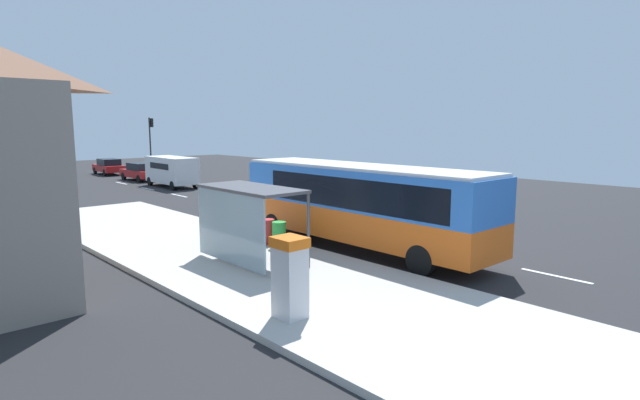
% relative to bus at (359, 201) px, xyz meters
% --- Properties ---
extents(ground_plane, '(56.00, 92.00, 0.04)m').
position_rel_bus_xyz_m(ground_plane, '(1.71, 13.40, -1.86)').
color(ground_plane, '#262628').
extents(sidewalk_platform, '(6.20, 30.00, 0.18)m').
position_rel_bus_xyz_m(sidewalk_platform, '(-4.69, 1.40, -1.75)').
color(sidewalk_platform, beige).
rests_on(sidewalk_platform, ground).
extents(lane_stripe_seg_0, '(0.16, 2.20, 0.01)m').
position_rel_bus_xyz_m(lane_stripe_seg_0, '(1.96, -6.60, -1.84)').
color(lane_stripe_seg_0, silver).
rests_on(lane_stripe_seg_0, ground).
extents(lane_stripe_seg_1, '(0.16, 2.20, 0.01)m').
position_rel_bus_xyz_m(lane_stripe_seg_1, '(1.96, -1.60, -1.84)').
color(lane_stripe_seg_1, silver).
rests_on(lane_stripe_seg_1, ground).
extents(lane_stripe_seg_2, '(0.16, 2.20, 0.01)m').
position_rel_bus_xyz_m(lane_stripe_seg_2, '(1.96, 3.40, -1.84)').
color(lane_stripe_seg_2, silver).
rests_on(lane_stripe_seg_2, ground).
extents(lane_stripe_seg_3, '(0.16, 2.20, 0.01)m').
position_rel_bus_xyz_m(lane_stripe_seg_3, '(1.96, 8.40, -1.84)').
color(lane_stripe_seg_3, silver).
rests_on(lane_stripe_seg_3, ground).
extents(lane_stripe_seg_4, '(0.16, 2.20, 0.01)m').
position_rel_bus_xyz_m(lane_stripe_seg_4, '(1.96, 13.40, -1.84)').
color(lane_stripe_seg_4, silver).
rests_on(lane_stripe_seg_4, ground).
extents(lane_stripe_seg_5, '(0.16, 2.20, 0.01)m').
position_rel_bus_xyz_m(lane_stripe_seg_5, '(1.96, 18.40, -1.84)').
color(lane_stripe_seg_5, silver).
rests_on(lane_stripe_seg_5, ground).
extents(lane_stripe_seg_6, '(0.16, 2.20, 0.01)m').
position_rel_bus_xyz_m(lane_stripe_seg_6, '(1.96, 23.40, -1.84)').
color(lane_stripe_seg_6, silver).
rests_on(lane_stripe_seg_6, ground).
extents(lane_stripe_seg_7, '(0.16, 2.20, 0.01)m').
position_rel_bus_xyz_m(lane_stripe_seg_7, '(1.96, 28.40, -1.84)').
color(lane_stripe_seg_7, silver).
rests_on(lane_stripe_seg_7, ground).
extents(bus, '(2.62, 11.03, 3.21)m').
position_rel_bus_xyz_m(bus, '(0.00, 0.00, 0.00)').
color(bus, orange).
rests_on(bus, ground).
extents(white_van, '(2.08, 5.23, 2.30)m').
position_rel_bus_xyz_m(white_van, '(3.91, 23.29, -0.50)').
color(white_van, white).
rests_on(white_van, ground).
extents(sedan_near, '(1.95, 4.45, 1.52)m').
position_rel_bus_xyz_m(sedan_near, '(4.01, 29.33, -1.05)').
color(sedan_near, '#A51919').
rests_on(sedan_near, ground).
extents(sedan_far, '(2.01, 4.48, 1.52)m').
position_rel_bus_xyz_m(sedan_far, '(4.01, 36.67, -1.05)').
color(sedan_far, '#A51919').
rests_on(sedan_far, ground).
extents(ticket_machine, '(0.66, 0.76, 1.94)m').
position_rel_bus_xyz_m(ticket_machine, '(-6.64, -3.98, -0.67)').
color(ticket_machine, silver).
rests_on(ticket_machine, sidewalk_platform).
extents(recycling_bin_green, '(0.52, 0.52, 0.95)m').
position_rel_bus_xyz_m(recycling_bin_green, '(-2.49, 1.76, -1.19)').
color(recycling_bin_green, green).
rests_on(recycling_bin_green, sidewalk_platform).
extents(recycling_bin_red, '(0.52, 0.52, 0.95)m').
position_rel_bus_xyz_m(recycling_bin_red, '(-2.49, 2.46, -1.19)').
color(recycling_bin_red, red).
rests_on(recycling_bin_red, sidewalk_platform).
extents(recycling_bin_blue, '(0.52, 0.52, 0.95)m').
position_rel_bus_xyz_m(recycling_bin_blue, '(-2.49, 3.16, -1.19)').
color(recycling_bin_blue, blue).
rests_on(recycling_bin_blue, sidewalk_platform).
extents(traffic_light_near_side, '(0.49, 0.28, 5.44)m').
position_rel_bus_xyz_m(traffic_light_near_side, '(7.21, 34.05, 1.75)').
color(traffic_light_near_side, '#2D2D2D').
rests_on(traffic_light_near_side, ground).
extents(traffic_light_far_side, '(0.49, 0.28, 5.48)m').
position_rel_bus_xyz_m(traffic_light_far_side, '(-1.39, 34.85, 1.77)').
color(traffic_light_far_side, '#2D2D2D').
rests_on(traffic_light_far_side, ground).
extents(bus_shelter, '(1.80, 4.00, 2.50)m').
position_rel_bus_xyz_m(bus_shelter, '(-4.70, 0.79, 0.25)').
color(bus_shelter, '#4C4C51').
rests_on(bus_shelter, sidewalk_platform).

